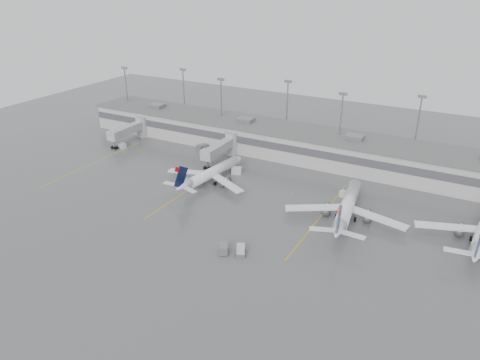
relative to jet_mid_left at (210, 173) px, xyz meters
The scene contains 17 objects.
ground 32.10m from the jet_mid_left, 62.52° to the right, with size 260.00×260.00×0.00m, color #535355.
terminal 33.10m from the jet_mid_left, 63.52° to the left, with size 152.00×17.00×9.45m.
light_masts 39.43m from the jet_mid_left, 67.36° to the left, with size 142.40×8.00×20.60m.
jet_bridge_left 44.30m from the jet_mid_left, 156.94° to the left, with size 4.00×17.20×7.00m.
jet_bridge_right 18.30m from the jet_mid_left, 108.32° to the left, with size 4.00×17.20×7.00m.
stand_markings 15.64m from the jet_mid_left, 16.51° to the right, with size 105.25×40.00×0.01m.
jet_mid_left is the anchor object (origin of this frame).
jet_mid_right 37.72m from the jet_mid_left, ahead, with size 27.36×30.86×10.02m.
baggage_tug 35.42m from the jet_mid_left, 48.22° to the right, with size 2.94×3.44×1.90m.
baggage_cart 34.32m from the jet_mid_left, 53.55° to the right, with size 2.75×3.28×1.83m.
gse_uld_a 40.06m from the jet_mid_left, 166.60° to the left, with size 2.36×1.57×1.67m, color silver.
gse_uld_b 9.41m from the jet_mid_left, 69.97° to the left, with size 2.72×1.81×1.92m, color silver.
gse_uld_c 35.18m from the jet_mid_left, 14.43° to the left, with size 2.29×1.53×1.62m, color silver.
gse_loader 24.76m from the jet_mid_left, 127.99° to the left, with size 1.98×3.16×1.98m, color slate.
cone_a 33.50m from the jet_mid_left, 161.76° to the left, with size 0.46×0.46×0.73m, color orange.
cone_b 13.63m from the jet_mid_left, 167.93° to the left, with size 0.47×0.47×0.75m, color orange.
cone_c 22.31m from the jet_mid_left, 10.33° to the left, with size 0.42×0.42×0.67m, color orange.
Camera 1 is at (46.64, -67.61, 51.96)m, focal length 35.00 mm.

